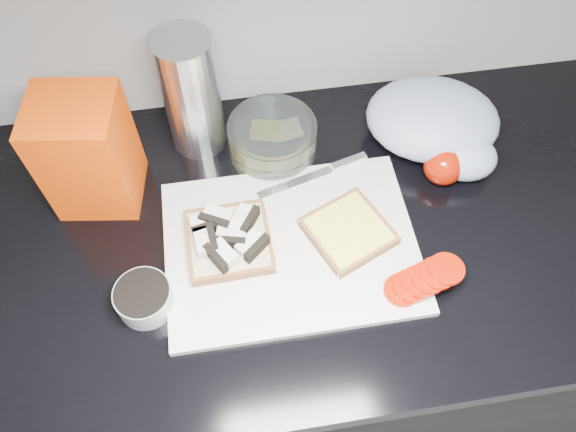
# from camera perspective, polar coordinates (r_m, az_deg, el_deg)

# --- Properties ---
(base_cabinet) EXTENTS (3.50, 0.60, 0.86)m
(base_cabinet) POSITION_cam_1_polar(r_m,az_deg,el_deg) (1.36, 2.81, -11.03)
(base_cabinet) COLOR black
(base_cabinet) RESTS_ON ground
(countertop) EXTENTS (3.50, 0.64, 0.04)m
(countertop) POSITION_cam_1_polar(r_m,az_deg,el_deg) (0.95, 3.94, -1.10)
(countertop) COLOR black
(countertop) RESTS_ON base_cabinet
(cutting_board) EXTENTS (0.40, 0.30, 0.01)m
(cutting_board) POSITION_cam_1_polar(r_m,az_deg,el_deg) (0.90, 0.30, -3.09)
(cutting_board) COLOR silver
(cutting_board) RESTS_ON countertop
(bread_left) EXTENTS (0.14, 0.14, 0.04)m
(bread_left) POSITION_cam_1_polar(r_m,az_deg,el_deg) (0.89, -6.13, -2.36)
(bread_left) COLOR #CAB08E
(bread_left) RESTS_ON cutting_board
(bread_right) EXTENTS (0.16, 0.16, 0.02)m
(bread_right) POSITION_cam_1_polar(r_m,az_deg,el_deg) (0.90, 6.15, -1.55)
(bread_right) COLOR #CAB08E
(bread_right) RESTS_ON cutting_board
(tomato_slices) EXTENTS (0.14, 0.08, 0.03)m
(tomato_slices) POSITION_cam_1_polar(r_m,az_deg,el_deg) (0.88, 13.64, -6.30)
(tomato_slices) COLOR #9B1403
(tomato_slices) RESTS_ON cutting_board
(knife) EXTENTS (0.20, 0.07, 0.01)m
(knife) POSITION_cam_1_polar(r_m,az_deg,el_deg) (0.98, 3.93, 4.65)
(knife) COLOR silver
(knife) RESTS_ON cutting_board
(seed_tub) EXTENTS (0.09, 0.09, 0.04)m
(seed_tub) POSITION_cam_1_polar(r_m,az_deg,el_deg) (0.87, -14.43, -8.03)
(seed_tub) COLOR #9DA1A2
(seed_tub) RESTS_ON countertop
(tub_lid) EXTENTS (0.10, 0.10, 0.01)m
(tub_lid) POSITION_cam_1_polar(r_m,az_deg,el_deg) (0.95, -6.64, 1.24)
(tub_lid) COLOR silver
(tub_lid) RESTS_ON countertop
(glass_bowl) EXTENTS (0.16, 0.16, 0.06)m
(glass_bowl) POSITION_cam_1_polar(r_m,az_deg,el_deg) (1.00, -1.59, 7.86)
(glass_bowl) COLOR silver
(glass_bowl) RESTS_ON countertop
(bread_bag) EXTENTS (0.15, 0.14, 0.20)m
(bread_bag) POSITION_cam_1_polar(r_m,az_deg,el_deg) (0.94, -19.66, 6.03)
(bread_bag) COLOR #D33603
(bread_bag) RESTS_ON countertop
(steel_canister) EXTENTS (0.10, 0.10, 0.23)m
(steel_canister) POSITION_cam_1_polar(r_m,az_deg,el_deg) (0.97, -9.77, 12.04)
(steel_canister) COLOR silver
(steel_canister) RESTS_ON countertop
(grocery_bag) EXTENTS (0.28, 0.26, 0.10)m
(grocery_bag) POSITION_cam_1_polar(r_m,az_deg,el_deg) (1.03, 14.87, 9.01)
(grocery_bag) COLOR #9FAEC3
(grocery_bag) RESTS_ON countertop
(whole_tomatoes) EXTENTS (0.07, 0.07, 0.07)m
(whole_tomatoes) POSITION_cam_1_polar(r_m,az_deg,el_deg) (0.99, 15.52, 4.95)
(whole_tomatoes) COLOR #9B1403
(whole_tomatoes) RESTS_ON countertop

